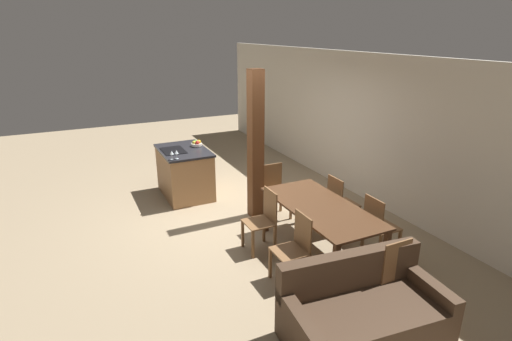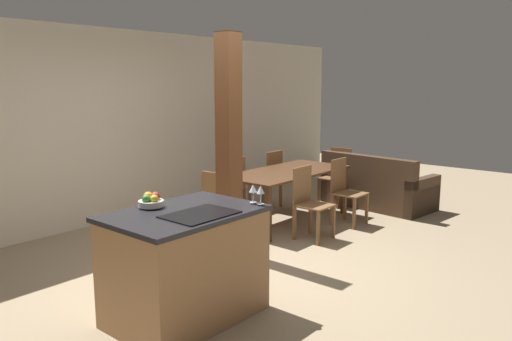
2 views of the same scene
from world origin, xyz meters
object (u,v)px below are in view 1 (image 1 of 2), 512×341
kitchen_island (185,172)px  couch (363,315)px  dining_chair_near_right (295,247)px  timber_post (256,146)px  fruit_bowl (197,143)px  dining_chair_head_end (275,190)px  dining_table (321,212)px  dining_chair_near_left (263,219)px  wine_glass_near (172,153)px  dining_chair_far_right (378,225)px  dining_chair_foot_end (388,271)px  wine_glass_middle (176,152)px  dining_chair_far_left (340,202)px

kitchen_island → couch: 4.60m
dining_chair_near_right → timber_post: bearing=168.7°
kitchen_island → fruit_bowl: (-0.10, 0.30, 0.52)m
fruit_bowl → kitchen_island: bearing=-71.8°
dining_chair_head_end → timber_post: (-0.15, -0.30, 0.77)m
dining_table → dining_chair_near_left: size_ratio=2.14×
fruit_bowl → wine_glass_near: 0.93m
dining_table → timber_post: 1.65m
dining_chair_head_end → couch: bearing=-100.8°
dining_chair_far_right → dining_chair_foot_end: same height
wine_glass_middle → dining_chair_near_right: 2.97m
fruit_bowl → dining_chair_head_end: fruit_bowl is taller
wine_glass_near → dining_chair_far_right: 3.61m
dining_chair_near_left → dining_chair_head_end: size_ratio=1.00×
dining_chair_near_left → kitchen_island: bearing=-169.7°
fruit_bowl → dining_chair_far_left: (2.59, 1.52, -0.51)m
dining_chair_far_right → kitchen_island: bearing=28.4°
wine_glass_near → dining_chair_near_right: wine_glass_near is taller
dining_table → dining_chair_near_right: (0.44, -0.69, -0.17)m
dining_table → timber_post: timber_post is taller
dining_chair_near_left → dining_chair_head_end: bearing=143.1°
fruit_bowl → dining_chair_near_left: (2.59, 0.15, -0.51)m
couch → dining_chair_head_end: bearing=85.4°
dining_chair_near_right → dining_chair_far_right: same height
dining_chair_far_left → dining_table: bearing=122.7°
dining_chair_near_left → dining_chair_foot_end: bearing=20.9°
wine_glass_middle → dining_chair_near_right: bearing=14.4°
dining_chair_far_left → dining_chair_head_end: same height
kitchen_island → dining_table: (2.93, 1.14, 0.18)m
kitchen_island → couch: bearing=7.1°
dining_table → dining_chair_head_end: (-1.35, 0.00, -0.17)m
dining_chair_near_left → dining_chair_near_right: bearing=0.0°
kitchen_island → couch: (4.57, 0.57, -0.19)m
dining_chair_near_left → wine_glass_near: bearing=-157.4°
kitchen_island → dining_chair_near_left: size_ratio=1.37×
dining_chair_far_right → timber_post: (-1.94, -0.98, 0.77)m
dining_chair_foot_end → kitchen_island: bearing=-75.2°
kitchen_island → wine_glass_near: (0.55, -0.36, 0.59)m
dining_chair_foot_end → timber_post: (-2.86, -0.30, 0.77)m
couch → timber_post: bearing=91.2°
fruit_bowl → wine_glass_middle: (0.65, -0.57, 0.07)m
wine_glass_middle → dining_chair_near_left: size_ratio=0.18×
wine_glass_middle → dining_chair_far_right: bearing=36.6°
fruit_bowl → dining_chair_far_right: (3.47, 1.52, -0.51)m
dining_chair_near_right → wine_glass_near: bearing=-164.0°
fruit_bowl → timber_post: bearing=19.5°
timber_post → dining_chair_foot_end: bearing=5.9°
kitchen_island → dining_chair_head_end: kitchen_island is taller
dining_chair_near_left → dining_chair_near_right: (0.88, 0.00, 0.00)m
dining_chair_head_end → couch: (2.99, -0.57, -0.20)m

